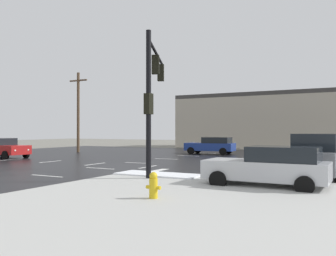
% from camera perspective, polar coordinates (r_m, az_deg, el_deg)
% --- Properties ---
extents(ground_plane, '(120.00, 120.00, 0.00)m').
position_cam_1_polar(ground_plane, '(22.99, -7.47, -5.88)').
color(ground_plane, slate).
extents(road_asphalt, '(44.00, 44.00, 0.02)m').
position_cam_1_polar(road_asphalt, '(22.99, -7.47, -5.86)').
color(road_asphalt, black).
rests_on(road_asphalt, ground_plane).
extents(sidewalk_corner, '(18.00, 18.00, 0.14)m').
position_cam_1_polar(sidewalk_corner, '(7.06, 16.88, -17.76)').
color(sidewalk_corner, '#B2B2AD').
rests_on(sidewalk_corner, ground_plane).
extents(snow_strip_curbside, '(4.00, 1.60, 0.06)m').
position_cam_1_polar(snow_strip_curbside, '(16.93, -1.53, -7.26)').
color(snow_strip_curbside, white).
rests_on(snow_strip_curbside, sidewalk_corner).
extents(lane_markings, '(36.15, 36.15, 0.01)m').
position_cam_1_polar(lane_markings, '(21.18, -6.98, -6.29)').
color(lane_markings, silver).
rests_on(lane_markings, road_asphalt).
extents(traffic_signal_mast, '(2.45, 5.40, 6.38)m').
position_cam_1_polar(traffic_signal_mast, '(17.35, -2.36, 6.90)').
color(traffic_signal_mast, black).
rests_on(traffic_signal_mast, sidewalk_corner).
extents(fire_hydrant, '(0.48, 0.26, 0.79)m').
position_cam_1_polar(fire_hydrant, '(11.11, -2.30, -8.93)').
color(fire_hydrant, gold).
rests_on(fire_hydrant, sidewalk_corner).
extents(strip_building_background, '(24.80, 8.00, 6.91)m').
position_cam_1_polar(strip_building_background, '(48.25, 16.61, 1.08)').
color(strip_building_background, '#BCB29E').
rests_on(strip_building_background, ground_plane).
extents(suv_grey, '(2.52, 4.97, 2.03)m').
position_cam_1_polar(suv_grey, '(17.94, 22.76, -3.89)').
color(suv_grey, slate).
rests_on(suv_grey, road_asphalt).
extents(sedan_blue, '(4.61, 2.21, 1.58)m').
position_cam_1_polar(sedan_blue, '(33.98, 6.85, -2.69)').
color(sedan_blue, navy).
rests_on(sedan_blue, road_asphalt).
extents(sedan_silver, '(4.56, 2.07, 1.58)m').
position_cam_1_polar(sedan_silver, '(14.15, 15.67, -5.80)').
color(sedan_silver, '#B7BABF').
rests_on(sedan_silver, road_asphalt).
extents(sedan_red, '(4.63, 2.28, 1.58)m').
position_cam_1_polar(sedan_red, '(31.94, -24.46, -2.79)').
color(sedan_red, '#B21919').
rests_on(sedan_red, road_asphalt).
extents(utility_pole_far, '(2.20, 0.28, 8.10)m').
position_cam_1_polar(utility_pole_far, '(38.04, -13.87, 2.69)').
color(utility_pole_far, brown).
rests_on(utility_pole_far, ground_plane).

